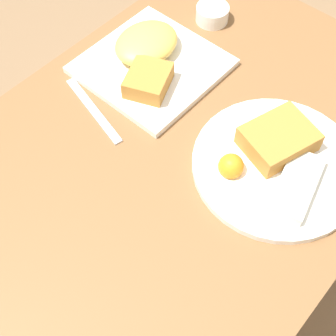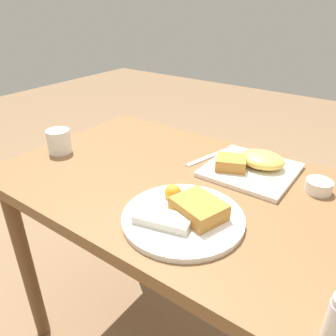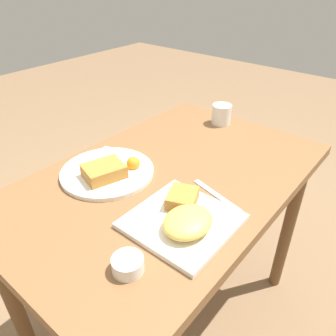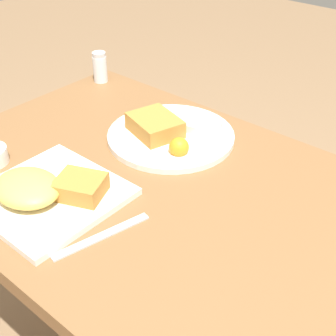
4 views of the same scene
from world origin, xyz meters
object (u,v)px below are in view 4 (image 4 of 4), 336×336
salt_shaker (100,69)px  butter_knife (102,236)px  plate_square_near (45,192)px  plate_oval_far (169,133)px

salt_shaker → butter_knife: 0.66m
plate_square_near → salt_shaker: 0.55m
plate_square_near → butter_knife: plate_square_near is taller
plate_square_near → salt_shaker: bearing=126.3°
plate_oval_far → salt_shaker: (-0.36, 0.12, 0.02)m
plate_square_near → butter_knife: size_ratio=1.36×
butter_knife → plate_square_near: bearing=103.3°
plate_square_near → butter_knife: (0.16, -0.00, -0.02)m
plate_square_near → plate_oval_far: bearing=84.5°
plate_oval_far → butter_knife: 0.35m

